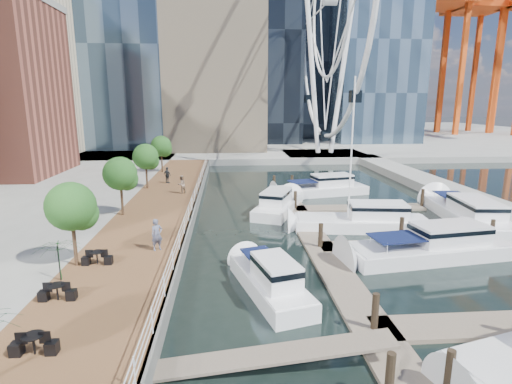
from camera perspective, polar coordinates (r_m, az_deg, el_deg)
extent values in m
plane|color=black|center=(19.75, 5.80, -16.59)|extent=(520.00, 520.00, 0.00)
cube|color=brown|center=(33.74, -14.03, -3.45)|extent=(6.00, 60.00, 1.00)
cube|color=#595954|center=(33.36, -8.94, -3.40)|extent=(0.25, 60.00, 1.00)
cube|color=gray|center=(119.35, -2.71, 8.23)|extent=(200.00, 114.00, 1.00)
cube|color=gray|center=(44.56, 27.23, -0.61)|extent=(4.00, 60.00, 1.00)
cube|color=gray|center=(71.65, 9.72, 5.13)|extent=(14.00, 12.00, 1.00)
cube|color=#6D6051|center=(29.25, 8.25, -6.51)|extent=(2.00, 32.00, 0.20)
cube|color=#6D6051|center=(21.51, 32.22, -15.74)|extent=(12.00, 2.00, 0.20)
cube|color=#6D6051|center=(29.35, 20.71, -7.15)|extent=(12.00, 2.00, 0.20)
cube|color=#6D6051|center=(38.22, 14.50, -2.21)|extent=(12.00, 2.00, 0.20)
cube|color=brown|center=(57.61, -32.78, 12.04)|extent=(12.00, 14.00, 20.00)
cube|color=#BCAD8E|center=(74.77, -31.43, 14.97)|extent=(14.00, 16.00, 28.00)
cylinder|color=white|center=(70.64, 8.10, 16.06)|extent=(0.80, 0.80, 26.00)
cylinder|color=white|center=(71.84, 12.15, 15.85)|extent=(0.80, 0.80, 26.00)
torus|color=white|center=(72.93, 10.54, 25.41)|extent=(0.70, 44.70, 44.70)
cylinder|color=#3F2B1C|center=(23.71, -24.47, -6.79)|extent=(0.20, 0.20, 2.40)
sphere|color=#265B1E|center=(23.14, -24.94, -1.87)|extent=(2.60, 2.60, 2.60)
cylinder|color=#3F2B1C|center=(32.88, -18.60, -1.09)|extent=(0.20, 0.20, 2.40)
sphere|color=#265B1E|center=(32.47, -18.86, 2.51)|extent=(2.60, 2.60, 2.60)
cylinder|color=#3F2B1C|center=(42.43, -15.34, 2.10)|extent=(0.20, 0.20, 2.40)
sphere|color=#265B1E|center=(42.12, -15.51, 4.91)|extent=(2.60, 2.60, 2.60)
cylinder|color=#3F2B1C|center=(52.15, -13.29, 4.10)|extent=(0.20, 0.20, 2.40)
sphere|color=#265B1E|center=(51.89, -13.40, 6.40)|extent=(2.60, 2.60, 2.60)
imported|color=#53576F|center=(24.56, -13.98, -5.94)|extent=(0.84, 0.77, 1.92)
imported|color=gray|center=(39.35, -10.60, 1.07)|extent=(1.08, 1.09, 1.78)
imported|color=#2E333A|center=(44.73, -12.54, 2.37)|extent=(1.09, 0.99, 1.79)
imported|color=#103B13|center=(22.13, -26.36, -8.83)|extent=(2.67, 2.70, 2.05)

